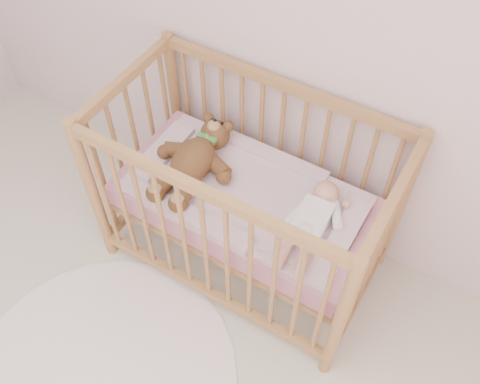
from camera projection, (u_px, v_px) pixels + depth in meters
The scene contains 6 objects.
crib at pixel (245, 200), 2.58m from camera, with size 1.36×0.76×1.00m, color #AA7E48, non-canonical shape.
mattress at pixel (245, 202), 2.59m from camera, with size 1.22×0.62×0.13m, color #C87C8C.
blanket at pixel (245, 193), 2.53m from camera, with size 1.10×0.58×0.06m, color pink, non-canonical shape.
baby at pixel (313, 218), 2.35m from camera, with size 0.26×0.53×0.13m, color white, non-canonical shape.
teddy_bear at pixel (193, 161), 2.54m from camera, with size 0.42×0.60×0.17m, color brown, non-canonical shape.
rug at pixel (102, 379), 2.54m from camera, with size 1.29×1.29×0.01m, color beige.
Camera 1 is at (0.91, 0.24, 2.55)m, focal length 40.00 mm.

